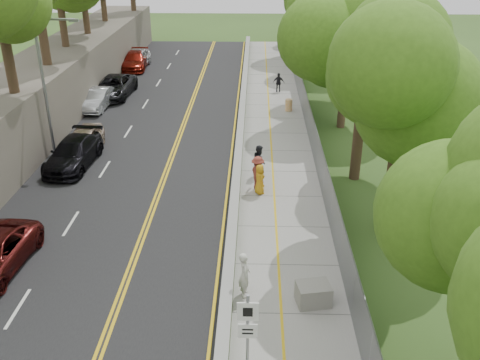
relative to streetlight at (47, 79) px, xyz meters
name	(u,v)px	position (x,y,z in m)	size (l,w,h in m)	color
ground	(219,313)	(10.46, -14.00, -4.64)	(140.00, 140.00, 0.00)	#33511E
road	(147,149)	(5.06, 1.00, -4.62)	(11.20, 66.00, 0.04)	black
sidewalk	(277,151)	(13.01, 1.00, -4.61)	(4.20, 66.00, 0.05)	gray
jersey_barrier	(239,146)	(10.71, 1.00, -4.34)	(0.42, 66.00, 0.60)	#7DC133
rock_embankment	(10,117)	(-3.04, 1.00, -2.64)	(5.00, 66.00, 4.00)	#595147
chainlink_fence	(313,136)	(15.11, 1.00, -3.64)	(0.04, 66.00, 2.00)	slate
trees_fenceside	(363,34)	(17.46, 1.00, 2.36)	(7.00, 66.00, 14.00)	#497B1D
streetlight	(47,79)	(0.00, 0.00, 0.00)	(2.52, 0.22, 8.00)	gray
signpost	(248,329)	(11.51, -17.02, -2.68)	(0.62, 0.09, 3.10)	gray
construction_barrel	(289,105)	(14.09, 8.66, -4.16)	(0.52, 0.52, 0.86)	orange
concrete_block	(313,294)	(13.82, -13.37, -4.20)	(1.18, 0.89, 0.79)	slate
car_3	(74,153)	(1.46, -1.53, -3.83)	(2.15, 5.28, 1.53)	black
car_4	(84,140)	(1.46, 0.54, -3.86)	(1.75, 4.35, 1.48)	#C0A78E
car_5	(97,99)	(-0.01, 8.77, -3.87)	(1.55, 4.44, 1.46)	silver
car_6	(114,87)	(0.45, 11.91, -3.81)	(2.64, 5.72, 1.59)	black
car_7	(135,61)	(0.28, 20.85, -3.82)	(2.19, 5.38, 1.56)	maroon
car_8	(137,59)	(0.36, 21.35, -3.76)	(1.98, 4.92, 1.68)	silver
painter_0	(260,179)	(11.91, -4.69, -3.80)	(0.77, 0.50, 1.57)	orange
painter_1	(245,275)	(11.34, -13.00, -3.68)	(0.66, 0.44, 1.82)	beige
painter_2	(260,161)	(11.91, -2.60, -3.71)	(0.85, 0.67, 1.76)	black
painter_3	(258,174)	(11.82, -4.32, -3.67)	(1.19, 0.68, 1.84)	maroon
person_far	(279,83)	(13.51, 13.52, -3.82)	(0.91, 0.38, 1.55)	black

